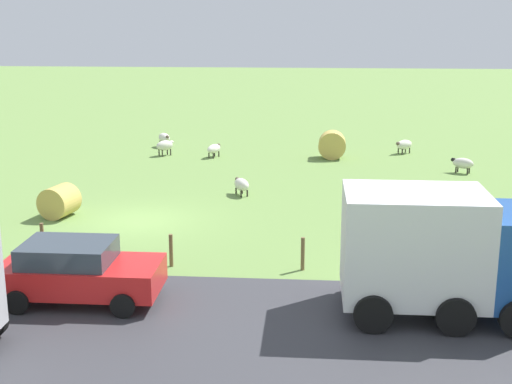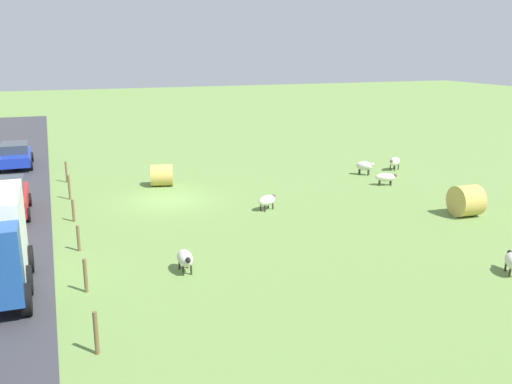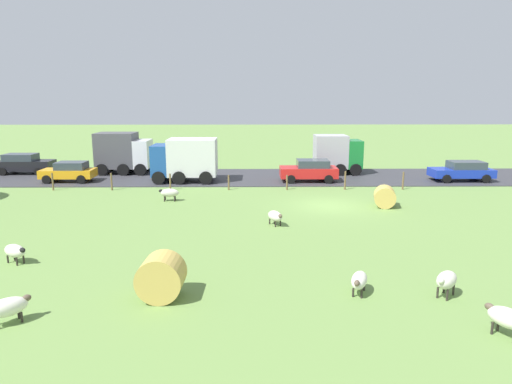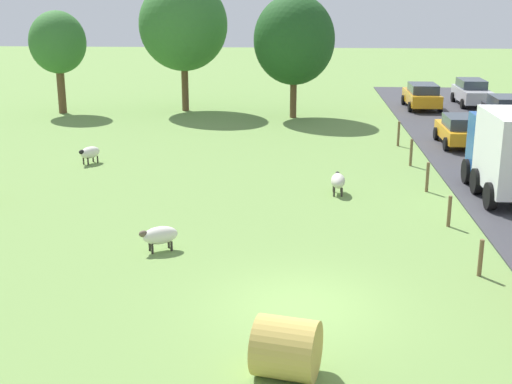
{
  "view_description": "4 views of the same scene",
  "coord_description": "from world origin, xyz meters",
  "px_view_note": "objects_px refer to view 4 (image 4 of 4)",
  "views": [
    {
      "loc": [
        25.07,
        6.38,
        7.58
      ],
      "look_at": [
        1.29,
        4.5,
        1.55
      ],
      "focal_mm": 49.24,
      "sensor_mm": 36.0,
      "label": 1
    },
    {
      "loc": [
        5.44,
        28.19,
        7.83
      ],
      "look_at": [
        -2.42,
        6.66,
        1.85
      ],
      "focal_mm": 39.69,
      "sensor_mm": 36.0,
      "label": 2
    },
    {
      "loc": [
        -26.37,
        4.67,
        6.4
      ],
      "look_at": [
        -2.29,
        4.38,
        1.33
      ],
      "focal_mm": 31.98,
      "sensor_mm": 36.0,
      "label": 3
    },
    {
      "loc": [
        -0.14,
        -15.39,
        7.38
      ],
      "look_at": [
        -1.48,
        5.92,
        1.14
      ],
      "focal_mm": 48.26,
      "sensor_mm": 36.0,
      "label": 4
    }
  ],
  "objects_px": {
    "tree_3": "(183,25)",
    "car_2": "(460,130)",
    "tree_1": "(294,40)",
    "car_4": "(422,95)",
    "sheep_6": "(90,153)",
    "car_3": "(507,111)",
    "tree_0": "(58,43)",
    "sheep_4": "(338,181)",
    "car_1": "(472,92)",
    "hay_bale_0": "(286,348)",
    "sheep_1": "(160,235)"
  },
  "relations": [
    {
      "from": "tree_1",
      "to": "car_2",
      "type": "relative_size",
      "value": 1.86
    },
    {
      "from": "sheep_6",
      "to": "car_3",
      "type": "distance_m",
      "value": 23.01
    },
    {
      "from": "car_1",
      "to": "sheep_6",
      "type": "bearing_deg",
      "value": -139.96
    },
    {
      "from": "sheep_6",
      "to": "tree_1",
      "type": "height_order",
      "value": "tree_1"
    },
    {
      "from": "sheep_1",
      "to": "tree_0",
      "type": "distance_m",
      "value": 26.01
    },
    {
      "from": "car_3",
      "to": "sheep_1",
      "type": "bearing_deg",
      "value": -127.88
    },
    {
      "from": "car_4",
      "to": "sheep_1",
      "type": "bearing_deg",
      "value": -114.56
    },
    {
      "from": "sheep_6",
      "to": "car_1",
      "type": "xyz_separation_m",
      "value": [
        20.73,
        17.42,
        0.43
      ]
    },
    {
      "from": "tree_1",
      "to": "tree_0",
      "type": "bearing_deg",
      "value": 177.36
    },
    {
      "from": "sheep_4",
      "to": "car_1",
      "type": "bearing_deg",
      "value": 65.18
    },
    {
      "from": "sheep_4",
      "to": "tree_0",
      "type": "height_order",
      "value": "tree_0"
    },
    {
      "from": "sheep_6",
      "to": "hay_bale_0",
      "type": "bearing_deg",
      "value": -62.0
    },
    {
      "from": "tree_0",
      "to": "tree_1",
      "type": "bearing_deg",
      "value": -2.64
    },
    {
      "from": "sheep_4",
      "to": "sheep_6",
      "type": "xyz_separation_m",
      "value": [
        -10.76,
        4.13,
        -0.03
      ]
    },
    {
      "from": "tree_0",
      "to": "car_3",
      "type": "relative_size",
      "value": 1.4
    },
    {
      "from": "tree_3",
      "to": "car_3",
      "type": "bearing_deg",
      "value": -13.73
    },
    {
      "from": "sheep_1",
      "to": "hay_bale_0",
      "type": "height_order",
      "value": "hay_bale_0"
    },
    {
      "from": "sheep_4",
      "to": "car_3",
      "type": "bearing_deg",
      "value": 53.83
    },
    {
      "from": "sheep_1",
      "to": "car_3",
      "type": "height_order",
      "value": "car_3"
    },
    {
      "from": "sheep_1",
      "to": "sheep_4",
      "type": "distance_m",
      "value": 8.38
    },
    {
      "from": "car_2",
      "to": "sheep_1",
      "type": "bearing_deg",
      "value": -128.63
    },
    {
      "from": "hay_bale_0",
      "to": "tree_3",
      "type": "height_order",
      "value": "tree_3"
    },
    {
      "from": "sheep_6",
      "to": "car_2",
      "type": "bearing_deg",
      "value": 14.82
    },
    {
      "from": "tree_3",
      "to": "hay_bale_0",
      "type": "bearing_deg",
      "value": -77.21
    },
    {
      "from": "tree_0",
      "to": "tree_1",
      "type": "distance_m",
      "value": 14.52
    },
    {
      "from": "sheep_4",
      "to": "tree_3",
      "type": "relative_size",
      "value": 0.15
    },
    {
      "from": "sheep_1",
      "to": "car_4",
      "type": "xyz_separation_m",
      "value": [
        11.96,
        26.17,
        0.42
      ]
    },
    {
      "from": "sheep_6",
      "to": "tree_1",
      "type": "relative_size",
      "value": 0.16
    },
    {
      "from": "sheep_6",
      "to": "tree_0",
      "type": "height_order",
      "value": "tree_0"
    },
    {
      "from": "tree_1",
      "to": "car_1",
      "type": "relative_size",
      "value": 1.59
    },
    {
      "from": "hay_bale_0",
      "to": "car_2",
      "type": "height_order",
      "value": "car_2"
    },
    {
      "from": "sheep_4",
      "to": "car_1",
      "type": "height_order",
      "value": "car_1"
    },
    {
      "from": "tree_1",
      "to": "car_4",
      "type": "bearing_deg",
      "value": 22.93
    },
    {
      "from": "tree_0",
      "to": "tree_1",
      "type": "xyz_separation_m",
      "value": [
        14.5,
        -0.67,
        0.28
      ]
    },
    {
      "from": "tree_3",
      "to": "car_2",
      "type": "distance_m",
      "value": 18.64
    },
    {
      "from": "car_1",
      "to": "car_4",
      "type": "relative_size",
      "value": 1.01
    },
    {
      "from": "tree_0",
      "to": "car_1",
      "type": "distance_m",
      "value": 26.94
    },
    {
      "from": "sheep_4",
      "to": "tree_3",
      "type": "distance_m",
      "value": 21.0
    },
    {
      "from": "tree_0",
      "to": "car_3",
      "type": "xyz_separation_m",
      "value": [
        26.48,
        -3.21,
        -3.41
      ]
    },
    {
      "from": "sheep_1",
      "to": "sheep_6",
      "type": "xyz_separation_m",
      "value": [
        -5.22,
        10.42,
        0.02
      ]
    },
    {
      "from": "sheep_6",
      "to": "sheep_4",
      "type": "bearing_deg",
      "value": -21.01
    },
    {
      "from": "sheep_1",
      "to": "sheep_6",
      "type": "distance_m",
      "value": 11.66
    },
    {
      "from": "sheep_4",
      "to": "car_2",
      "type": "height_order",
      "value": "car_2"
    },
    {
      "from": "car_1",
      "to": "tree_0",
      "type": "bearing_deg",
      "value": -170.28
    },
    {
      "from": "hay_bale_0",
      "to": "tree_3",
      "type": "xyz_separation_m",
      "value": [
        -7.12,
        31.4,
        4.75
      ]
    },
    {
      "from": "sheep_6",
      "to": "car_4",
      "type": "relative_size",
      "value": 0.26
    },
    {
      "from": "hay_bale_0",
      "to": "tree_3",
      "type": "distance_m",
      "value": 32.54
    },
    {
      "from": "tree_0",
      "to": "car_2",
      "type": "relative_size",
      "value": 1.61
    },
    {
      "from": "sheep_1",
      "to": "tree_3",
      "type": "distance_m",
      "value": 25.42
    },
    {
      "from": "sheep_4",
      "to": "tree_0",
      "type": "bearing_deg",
      "value": 133.86
    }
  ]
}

